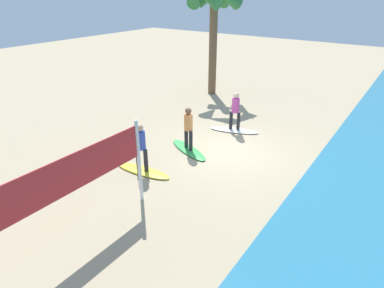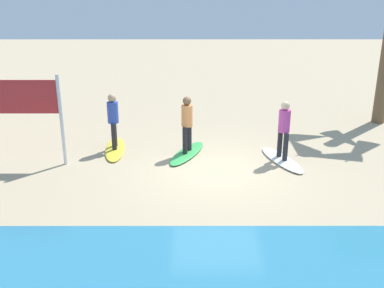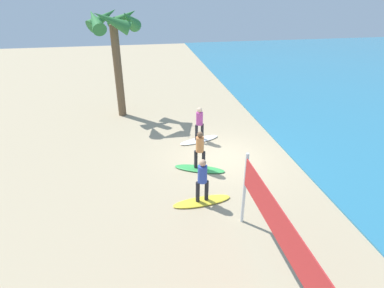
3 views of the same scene
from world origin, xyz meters
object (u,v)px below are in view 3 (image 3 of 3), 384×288
Objects in this scene: surfer_white at (199,121)px; surfer_yellow at (202,178)px; surfboard_green at (200,169)px; surfboard_yellow at (202,201)px; palm_tree at (114,29)px; surfer_green at (200,148)px; surfboard_white at (199,140)px.

surfer_white is 1.00× the size of surfer_yellow.
surfer_white is 0.78× the size of surfboard_green.
surfboard_yellow is 1.28× the size of surfer_yellow.
surfer_yellow is 10.17m from palm_tree.
surfer_white is 0.28× the size of palm_tree.
surfer_yellow is at bearing 17.78° from palm_tree.
palm_tree is at bearing -138.09° from surfer_white.
surfer_yellow is at bearing -9.13° from surfer_green.
surfboard_yellow is (4.82, -0.87, 0.00)m from surfboard_white.
surfer_green is at bearing 74.90° from surfboard_yellow.
surfer_yellow is at bearing -76.80° from surfboard_green.
surfer_yellow is (4.82, -0.87, 0.99)m from surfboard_white.
surfer_green is at bearing 170.87° from surfer_yellow.
palm_tree is (-6.84, -3.24, 3.73)m from surfer_green.
surfboard_white is at bearing 169.82° from surfer_yellow.
surfboard_white is 5.00m from surfer_yellow.
surfer_green is (-0.00, 0.00, 0.99)m from surfboard_green.
surfboard_white is 1.28× the size of surfer_white.
surfboard_white is 0.35× the size of palm_tree.
surfer_green is 2.19m from surfer_yellow.
surfer_yellow is at bearing -10.18° from surfer_white.
surfer_white is at bearing 73.84° from surfboard_yellow.
surfboard_green and surfboard_yellow have the same top height.
surfboard_green is at bearing -11.03° from surfer_white.
surfboard_green is 1.28× the size of surfer_yellow.
surfboard_yellow is 0.99m from surfer_yellow.
surfer_green reaches higher than surfboard_green.
palm_tree reaches higher than surfboard_white.
palm_tree is (-4.18, -3.76, 3.73)m from surfer_white.
surfboard_yellow is at bearing -9.13° from surfer_green.
surfboard_white and surfboard_green have the same top height.
surfboard_green is at bearing 170.87° from surfer_yellow.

